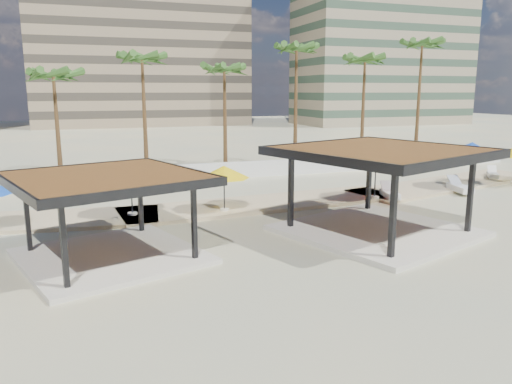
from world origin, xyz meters
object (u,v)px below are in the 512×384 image
Objects in this scene: pavilion_central at (379,183)px; pavilion_west at (108,209)px; umbrella_c at (376,158)px; lounger_c at (460,188)px; lounger_d at (493,174)px; lounger_b at (390,194)px.

pavilion_central is 11.63m from pavilion_west.
pavilion_central is at bearing -121.63° from umbrella_c.
pavilion_central is at bearing 133.76° from lounger_c.
lounger_d is (5.95, 3.38, -0.03)m from lounger_c.
lounger_b is at bearing 0.83° from pavilion_west.
pavilion_west is (-11.61, 0.43, -0.36)m from pavilion_central.
pavilion_central is 2.66× the size of umbrella_c.
lounger_b is at bearing 32.32° from pavilion_central.
pavilion_west reaches higher than lounger_d.
pavilion_west is at bearing -160.45° from umbrella_c.
lounger_c is (6.21, 0.05, -2.16)m from umbrella_c.
umbrella_c is 1.68× the size of lounger_b.
lounger_d is at bearing 0.22° from pavilion_west.
umbrella_c is 1.92× the size of lounger_d.
lounger_b is at bearing 144.93° from lounger_d.
lounger_c is at bearing -3.39° from pavilion_west.
lounger_b is 1.15× the size of lounger_d.
pavilion_central reaches higher than pavilion_west.
pavilion_central is at bearing 158.39° from lounger_d.
umbrella_c is 2.42m from lounger_b.
lounger_b is (16.27, 5.44, -1.60)m from pavilion_west.
pavilion_west reaches higher than lounger_b.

